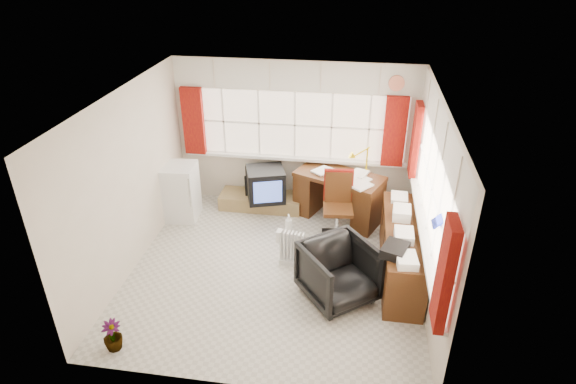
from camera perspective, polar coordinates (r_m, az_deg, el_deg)
name	(u,v)px	position (r m, az deg, el deg)	size (l,w,h in m)	color
ground	(275,270)	(6.92, -1.54, -9.23)	(4.00, 4.00, 0.00)	beige
room_walls	(274,175)	(6.12, -1.72, 1.97)	(4.00, 4.00, 4.00)	beige
window_back	(294,154)	(8.09, 0.77, 4.49)	(3.70, 0.12, 3.60)	beige
window_right	(424,225)	(6.37, 15.86, -3.75)	(0.12, 3.70, 3.60)	beige
curtains	(349,154)	(6.89, 7.27, 4.48)	(3.83, 3.83, 1.15)	#951F08
overhead_cabinets	(357,99)	(6.67, 8.19, 10.90)	(3.98, 3.98, 0.48)	silver
desk	(339,194)	(7.92, 6.01, -0.26)	(1.55, 1.18, 0.84)	#4A2B11
desk_lamp	(367,154)	(7.79, 9.39, 4.46)	(0.16, 0.14, 0.45)	#DBC309
task_chair	(338,203)	(7.40, 5.93, -1.27)	(0.50, 0.52, 1.09)	black
office_chair	(339,273)	(6.26, 6.05, -9.47)	(0.84, 0.86, 0.79)	black
radiator	(292,251)	(6.91, 0.49, -7.01)	(0.37, 0.19, 0.53)	white
credenza	(401,250)	(6.81, 13.29, -6.70)	(0.50, 2.00, 0.85)	#4A2B11
file_tray	(395,250)	(6.05, 12.58, -6.72)	(0.28, 0.36, 0.12)	black
tv_bench	(261,201)	(8.35, -3.22, -1.05)	(1.40, 0.50, 0.25)	#A78B53
crt_tv	(266,184)	(8.02, -2.66, 0.92)	(0.74, 0.71, 0.55)	black
hifi_stack	(261,180)	(8.34, -3.23, 1.40)	(0.64, 0.50, 0.41)	black
mini_fridge	(180,192)	(8.10, -12.69, 0.04)	(0.59, 0.59, 0.94)	white
spray_bottle_a	(289,224)	(7.63, 0.07, -3.76)	(0.13, 0.13, 0.33)	white
spray_bottle_b	(312,208)	(8.21, 2.91, -1.92)	(0.08, 0.08, 0.17)	#81C1B4
flower_vase	(112,336)	(6.03, -20.09, -15.69)	(0.22, 0.22, 0.39)	black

